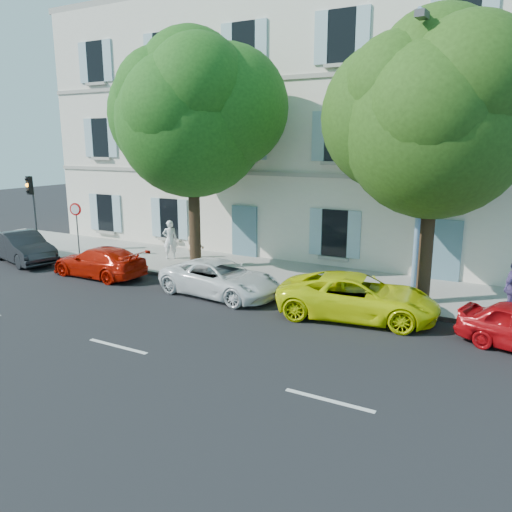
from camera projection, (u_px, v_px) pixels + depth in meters
The scene contains 15 objects.
ground at pixel (203, 305), 16.80m from camera, with size 90.00×90.00×0.00m, color black.
sidewalk at pixel (264, 273), 20.59m from camera, with size 36.00×4.50×0.15m, color #A09E96.
kerb at pixel (237, 286), 18.74m from camera, with size 36.00×0.16×0.16m, color #9E998E.
building at pixel (320, 129), 24.20m from camera, with size 28.00×7.00×12.00m, color silver.
car_dark_sedan at pixel (23, 247), 22.65m from camera, with size 1.48×4.25×1.40m, color black.
car_red_coupe at pixel (100, 262), 20.26m from camera, with size 1.72×4.24×1.23m, color #BC1405.
car_white_coupe at pixel (220, 278), 17.75m from camera, with size 2.08×4.51×1.25m, color white.
car_yellow_supercar at pixel (358, 297), 15.45m from camera, with size 2.26×4.91×1.36m, color #DFE709.
tree_left at pixel (192, 122), 19.82m from camera, with size 6.01×6.01×9.31m.
tree_right at pixel (435, 126), 15.35m from camera, with size 5.75×5.75×8.86m.
traffic_light at pixel (32, 198), 23.67m from camera, with size 0.33×0.41×3.66m.
road_sign at pixel (76, 218), 22.88m from camera, with size 0.57×0.18×2.51m.
street_lamp at pixel (422, 151), 15.13m from camera, with size 0.32×1.86×8.72m.
pedestrian_a at pixel (170, 240), 22.69m from camera, with size 0.65×0.42×1.77m, color white.
pedestrian_b at pixel (195, 246), 21.27m from camera, with size 0.86×0.67×1.77m, color #D1AD86.
Camera 1 is at (9.26, -13.19, 5.34)m, focal length 35.00 mm.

